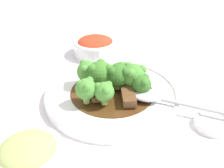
# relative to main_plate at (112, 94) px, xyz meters

# --- Properties ---
(ground_plane) EXTENTS (4.00, 4.00, 0.00)m
(ground_plane) POSITION_rel_main_plate_xyz_m (0.00, 0.00, -0.01)
(ground_plane) COLOR silver
(main_plate) EXTENTS (0.28, 0.28, 0.02)m
(main_plate) POSITION_rel_main_plate_xyz_m (0.00, 0.00, 0.00)
(main_plate) COLOR white
(main_plate) RESTS_ON ground_plane
(beef_strip_0) EXTENTS (0.07, 0.06, 0.02)m
(beef_strip_0) POSITION_rel_main_plate_xyz_m (-0.04, -0.01, 0.02)
(beef_strip_0) COLOR brown
(beef_strip_0) RESTS_ON main_plate
(beef_strip_1) EXTENTS (0.04, 0.06, 0.01)m
(beef_strip_1) POSITION_rel_main_plate_xyz_m (0.04, -0.02, 0.02)
(beef_strip_1) COLOR brown
(beef_strip_1) RESTS_ON main_plate
(beef_strip_2) EXTENTS (0.05, 0.04, 0.01)m
(beef_strip_2) POSITION_rel_main_plate_xyz_m (0.00, 0.04, 0.01)
(beef_strip_2) COLOR brown
(beef_strip_2) RESTS_ON main_plate
(broccoli_floret_0) EXTENTS (0.05, 0.05, 0.05)m
(broccoli_floret_0) POSITION_rel_main_plate_xyz_m (-0.02, -0.04, 0.04)
(broccoli_floret_0) COLOR #7FA84C
(broccoli_floret_0) RESTS_ON main_plate
(broccoli_floret_1) EXTENTS (0.04, 0.04, 0.04)m
(broccoli_floret_1) POSITION_rel_main_plate_xyz_m (-0.04, -0.04, 0.03)
(broccoli_floret_1) COLOR #8EB756
(broccoli_floret_1) RESTS_ON main_plate
(broccoli_floret_2) EXTENTS (0.05, 0.05, 0.06)m
(broccoli_floret_2) POSITION_rel_main_plate_xyz_m (0.03, 0.01, 0.04)
(broccoli_floret_2) COLOR #8EB756
(broccoli_floret_2) RESTS_ON main_plate
(broccoli_floret_3) EXTENTS (0.05, 0.05, 0.05)m
(broccoli_floret_3) POSITION_rel_main_plate_xyz_m (0.05, 0.03, 0.04)
(broccoli_floret_3) COLOR #8EB756
(broccoli_floret_3) RESTS_ON main_plate
(broccoli_floret_4) EXTENTS (0.04, 0.04, 0.05)m
(broccoli_floret_4) POSITION_rel_main_plate_xyz_m (-0.01, 0.06, 0.04)
(broccoli_floret_4) COLOR #7FA84C
(broccoli_floret_4) RESTS_ON main_plate
(broccoli_floret_5) EXTENTS (0.05, 0.05, 0.06)m
(broccoli_floret_5) POSITION_rel_main_plate_xyz_m (-0.00, -0.02, 0.04)
(broccoli_floret_5) COLOR #8EB756
(broccoli_floret_5) RESTS_ON main_plate
(broccoli_floret_6) EXTENTS (0.03, 0.03, 0.05)m
(broccoli_floret_6) POSITION_rel_main_plate_xyz_m (0.01, -0.04, 0.04)
(broccoli_floret_6) COLOR #8EB756
(broccoli_floret_6) RESTS_ON main_plate
(broccoli_floret_7) EXTENTS (0.04, 0.04, 0.05)m
(broccoli_floret_7) POSITION_rel_main_plate_xyz_m (-0.03, 0.04, 0.04)
(broccoli_floret_7) COLOR #8EB756
(broccoli_floret_7) RESTS_ON main_plate
(serving_spoon) EXTENTS (0.19, 0.13, 0.01)m
(serving_spoon) POSITION_rel_main_plate_xyz_m (-0.07, -0.04, 0.02)
(serving_spoon) COLOR #B7B7BC
(serving_spoon) RESTS_ON main_plate
(side_bowl_kimchi) EXTENTS (0.12, 0.12, 0.05)m
(side_bowl_kimchi) POSITION_rel_main_plate_xyz_m (0.20, -0.08, 0.02)
(side_bowl_kimchi) COLOR white
(side_bowl_kimchi) RESTS_ON ground_plane
(side_bowl_appetizer) EXTENTS (0.10, 0.10, 0.05)m
(side_bowl_appetizer) POSITION_rel_main_plate_xyz_m (-0.08, 0.21, 0.02)
(side_bowl_appetizer) COLOR white
(side_bowl_appetizer) RESTS_ON ground_plane
(sauce_dish) EXTENTS (0.07, 0.07, 0.01)m
(sauce_dish) POSITION_rel_main_plate_xyz_m (-0.18, -0.09, -0.00)
(sauce_dish) COLOR white
(sauce_dish) RESTS_ON ground_plane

